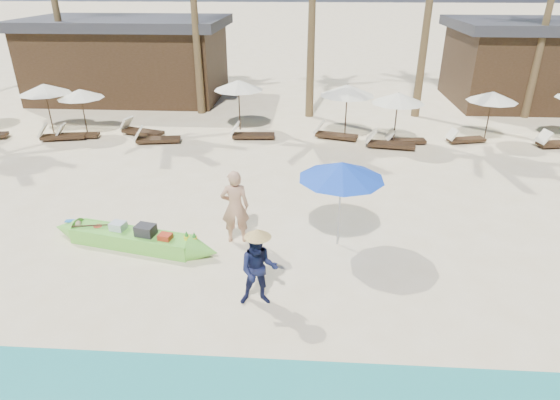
{
  "coord_description": "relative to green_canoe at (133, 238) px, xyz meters",
  "views": [
    {
      "loc": [
        2.16,
        -8.96,
        6.41
      ],
      "look_at": [
        1.45,
        2.0,
        1.1
      ],
      "focal_mm": 30.0,
      "sensor_mm": 36.0,
      "label": 1
    }
  ],
  "objects": [
    {
      "name": "ground",
      "position": [
        2.34,
        -1.26,
        -0.23
      ],
      "size": [
        240.0,
        240.0,
        0.0
      ],
      "primitive_type": "plane",
      "color": "beige",
      "rests_on": "ground"
    },
    {
      "name": "green_canoe",
      "position": [
        0.0,
        0.0,
        0.0
      ],
      "size": [
        5.28,
        1.5,
        0.68
      ],
      "rotation": [
        0.0,
        0.0,
        -0.22
      ],
      "color": "#63C53C",
      "rests_on": "ground"
    },
    {
      "name": "tourist",
      "position": [
        2.65,
        0.46,
        0.78
      ],
      "size": [
        0.79,
        0.58,
        2.01
      ],
      "primitive_type": "imported",
      "rotation": [
        0.0,
        0.0,
        3.28
      ],
      "color": "tan",
      "rests_on": "ground"
    },
    {
      "name": "vendor_green",
      "position": [
        3.52,
        -2.11,
        0.62
      ],
      "size": [
        0.88,
        0.71,
        1.7
      ],
      "primitive_type": "imported",
      "rotation": [
        0.0,
        0.0,
        0.09
      ],
      "color": "#141939",
      "rests_on": "ground"
    },
    {
      "name": "blue_umbrella",
      "position": [
        5.32,
        0.44,
        1.86
      ],
      "size": [
        2.15,
        2.15,
        2.31
      ],
      "color": "#99999E",
      "rests_on": "ground"
    },
    {
      "name": "resort_parasol_3",
      "position": [
        -6.9,
        9.23,
        1.75
      ],
      "size": [
        2.13,
        2.13,
        2.19
      ],
      "color": "#332115",
      "rests_on": "ground"
    },
    {
      "name": "lounger_3_right",
      "position": [
        -5.54,
        8.57,
        -0.03
      ],
      "size": [
        1.77,
        0.75,
        0.58
      ],
      "rotation": [
        0.0,
        0.0,
        0.13
      ],
      "color": "#332115",
      "rests_on": "ground"
    },
    {
      "name": "resort_parasol_4",
      "position": [
        -5.32,
        9.15,
        1.58
      ],
      "size": [
        1.95,
        1.95,
        2.01
      ],
      "color": "#332115",
      "rests_on": "ground"
    },
    {
      "name": "lounger_4_left",
      "position": [
        -6.12,
        8.3,
        -0.01
      ],
      "size": [
        1.98,
        0.98,
        0.65
      ],
      "rotation": [
        0.0,
        0.0,
        0.22
      ],
      "color": "#332115",
      "rests_on": "ground"
    },
    {
      "name": "lounger_4_right",
      "position": [
        -2.93,
        9.2,
        -0.01
      ],
      "size": [
        2.05,
        1.16,
        0.66
      ],
      "rotation": [
        0.0,
        0.0,
        -0.31
      ],
      "color": "#332115",
      "rests_on": "ground"
    },
    {
      "name": "resort_parasol_5",
      "position": [
        1.35,
        10.31,
        1.8
      ],
      "size": [
        2.18,
        2.18,
        2.25
      ],
      "color": "#332115",
      "rests_on": "ground"
    },
    {
      "name": "lounger_5_left",
      "position": [
        -1.95,
        8.16,
        -0.01
      ],
      "size": [
        1.96,
        0.87,
        0.64
      ],
      "rotation": [
        0.0,
        0.0,
        0.16
      ],
      "color": "#332115",
      "rests_on": "ground"
    },
    {
      "name": "resort_parasol_6",
      "position": [
        6.03,
        9.2,
        1.88
      ],
      "size": [
        2.27,
        2.27,
        2.34
      ],
      "color": "#332115",
      "rests_on": "ground"
    },
    {
      "name": "lounger_6_left",
      "position": [
        1.98,
        8.98,
        -0.01
      ],
      "size": [
        1.93,
        0.69,
        0.64
      ],
      "rotation": [
        0.0,
        0.0,
        0.06
      ],
      "color": "#332115",
      "rests_on": "ground"
    },
    {
      "name": "lounger_6_right",
      "position": [
        5.56,
        9.23,
        -0.02
      ],
      "size": [
        1.96,
        1.09,
        0.64
      ],
      "rotation": [
        0.0,
        0.0,
        -0.29
      ],
      "color": "#332115",
      "rests_on": "ground"
    },
    {
      "name": "resort_parasol_7",
      "position": [
        8.01,
        8.55,
        1.75
      ],
      "size": [
        2.13,
        2.13,
        2.2
      ],
      "color": "#332115",
      "rests_on": "ground"
    },
    {
      "name": "lounger_7_left",
      "position": [
        7.72,
        8.15,
        -0.0
      ],
      "size": [
        2.05,
        0.92,
        0.67
      ],
      "rotation": [
        0.0,
        0.0,
        -0.16
      ],
      "color": "#332115",
      "rests_on": "ground"
    },
    {
      "name": "lounger_7_right",
      "position": [
        8.45,
        8.74,
        -0.04
      ],
      "size": [
        1.7,
        0.62,
        0.57
      ],
      "rotation": [
        0.0,
        0.0,
        0.07
      ],
      "color": "#332115",
      "rests_on": "ground"
    },
    {
      "name": "resort_parasol_8",
      "position": [
        11.98,
        9.39,
        1.66
      ],
      "size": [
        2.04,
        2.04,
        2.1
      ],
      "color": "#332115",
      "rests_on": "ground"
    },
    {
      "name": "lounger_8_left",
      "position": [
        11.01,
        9.03,
        -0.04
      ],
      "size": [
        1.72,
        0.9,
        0.56
      ],
      "rotation": [
        0.0,
        0.0,
        0.25
      ],
      "color": "#332115",
      "rests_on": "ground"
    },
    {
      "name": "lounger_9_left",
      "position": [
        14.65,
        8.69,
        -0.01
      ],
      "size": [
        1.98,
        0.92,
        0.65
      ],
      "rotation": [
        0.0,
        0.0,
        0.18
      ],
      "color": "#332115",
      "rests_on": "ground"
    },
    {
      "name": "pavilion_west",
      "position": [
        -5.66,
        16.24,
        1.96
      ],
      "size": [
        10.8,
        6.6,
        4.3
      ],
      "color": "#332115",
      "rests_on": "ground"
    },
    {
      "name": "pavilion_east",
      "position": [
        16.34,
        16.24,
        1.97
      ],
      "size": [
        8.8,
        6.6,
        4.3
      ],
      "color": "#332115",
      "rests_on": "ground"
    }
  ]
}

